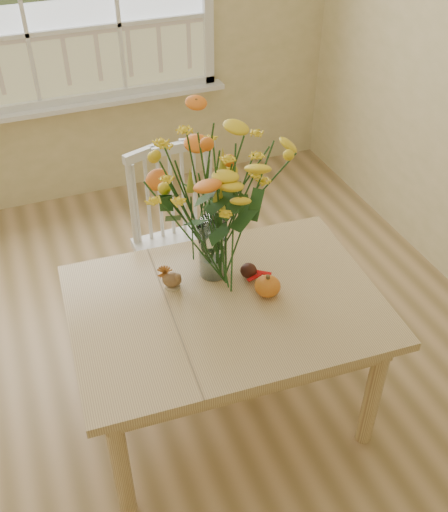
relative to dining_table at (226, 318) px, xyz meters
name	(u,v)px	position (x,y,z in m)	size (l,w,h in m)	color
floor	(144,459)	(-0.43, -0.13, -0.58)	(4.00, 4.50, 0.01)	olive
dining_table	(226,318)	(0.00, 0.00, 0.00)	(1.29, 0.95, 0.66)	tan
windsor_chair	(180,234)	(0.02, 0.68, -0.03)	(0.46, 0.44, 0.96)	white
flower_vase	(212,194)	(0.02, 0.19, 0.49)	(0.55, 0.55, 0.66)	white
pumpkin	(267,287)	(0.17, -0.02, 0.13)	(0.11, 0.11, 0.08)	#ED5A1B
turkey_figurine	(172,280)	(-0.17, 0.16, 0.13)	(0.10, 0.08, 0.10)	#CCB78C
dark_gourd	(249,271)	(0.15, 0.11, 0.12)	(0.13, 0.09, 0.06)	#38160F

